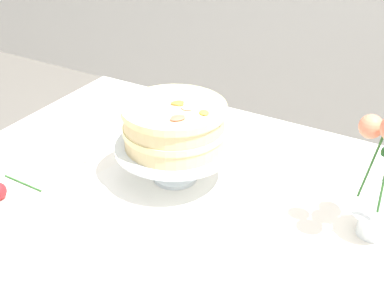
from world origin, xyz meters
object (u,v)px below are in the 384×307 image
object	(u,v)px
dining_table	(202,242)
cake_stand	(175,150)
layer_cake	(174,125)
flower_vase	(384,177)

from	to	relation	value
dining_table	cake_stand	size ratio (longest dim) A/B	4.83
cake_stand	layer_cake	size ratio (longest dim) A/B	1.16
cake_stand	layer_cake	xyz separation A→B (m)	(0.00, -0.00, 0.07)
dining_table	layer_cake	xyz separation A→B (m)	(-0.13, 0.08, 0.24)
cake_stand	dining_table	bearing A→B (deg)	-33.95
cake_stand	flower_vase	size ratio (longest dim) A/B	0.91
flower_vase	dining_table	bearing A→B (deg)	-162.15
layer_cake	flower_vase	distance (m)	0.48
layer_cake	flower_vase	bearing A→B (deg)	3.60
dining_table	flower_vase	xyz separation A→B (m)	(0.36, 0.11, 0.24)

